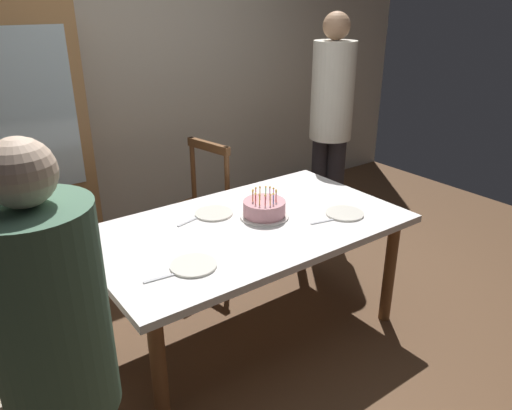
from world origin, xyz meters
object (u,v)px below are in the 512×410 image
at_px(china_cabinet, 0,148).
at_px(person_celebrant, 60,368).
at_px(chair_spindle_back, 193,214).
at_px(plate_near_celebrant, 193,265).
at_px(plate_far_side, 214,213).
at_px(chair_upholstered, 16,353).
at_px(dining_table, 249,237).
at_px(birthday_cake, 264,209).
at_px(person_guest, 331,118).
at_px(plate_near_guest, 345,213).

bearing_deg(china_cabinet, person_celebrant, -96.91).
xyz_separation_m(chair_spindle_back, china_cabinet, (-1.03, 0.73, 0.49)).
relative_size(plate_near_celebrant, china_cabinet, 0.12).
distance_m(plate_far_side, chair_spindle_back, 0.68).
bearing_deg(chair_upholstered, chair_spindle_back, 34.51).
bearing_deg(china_cabinet, chair_upholstered, -101.07).
relative_size(plate_near_celebrant, chair_upholstered, 0.23).
relative_size(plate_far_side, china_cabinet, 0.12).
bearing_deg(dining_table, chair_spindle_back, 82.93).
bearing_deg(birthday_cake, china_cabinet, 124.43).
relative_size(plate_near_celebrant, person_guest, 0.12).
xyz_separation_m(plate_near_guest, person_guest, (0.72, 0.87, 0.30)).
height_order(plate_near_guest, person_guest, person_guest).
relative_size(plate_near_guest, person_guest, 0.12).
bearing_deg(plate_near_guest, chair_upholstered, 176.23).
xyz_separation_m(chair_upholstered, person_guest, (2.49, 0.76, 0.49)).
height_order(dining_table, person_celebrant, person_celebrant).
height_order(dining_table, china_cabinet, china_cabinet).
bearing_deg(china_cabinet, dining_table, -59.25).
bearing_deg(plate_near_guest, birthday_cake, 147.84).
bearing_deg(birthday_cake, person_celebrant, -149.59).
distance_m(plate_near_guest, person_guest, 1.17).
bearing_deg(plate_near_celebrant, chair_spindle_back, 61.16).
relative_size(person_celebrant, china_cabinet, 0.83).
height_order(dining_table, plate_near_celebrant, plate_near_celebrant).
xyz_separation_m(dining_table, chair_spindle_back, (0.10, 0.82, -0.19)).
height_order(dining_table, plate_far_side, plate_far_side).
xyz_separation_m(dining_table, person_guest, (1.24, 0.65, 0.38)).
relative_size(plate_near_guest, chair_upholstered, 0.23).
height_order(chair_spindle_back, chair_upholstered, same).
bearing_deg(person_guest, chair_upholstered, -163.12).
relative_size(chair_spindle_back, person_guest, 0.53).
distance_m(person_guest, china_cabinet, 2.35).
bearing_deg(plate_near_guest, chair_spindle_back, 111.65).
height_order(plate_far_side, chair_spindle_back, chair_spindle_back).
bearing_deg(plate_far_side, person_celebrant, -138.74).
bearing_deg(plate_near_guest, plate_far_side, 143.45).
bearing_deg(china_cabinet, birthday_cake, -55.57).
bearing_deg(birthday_cake, chair_upholstered, -174.59).
height_order(birthday_cake, chair_spindle_back, chair_spindle_back).
bearing_deg(person_celebrant, plate_near_guest, 17.23).
height_order(chair_upholstered, china_cabinet, china_cabinet).
bearing_deg(china_cabinet, plate_near_celebrant, -75.77).
relative_size(birthday_cake, chair_upholstered, 0.29).
xyz_separation_m(chair_upholstered, person_celebrant, (0.05, -0.65, 0.36)).
bearing_deg(plate_near_guest, dining_table, 156.61).
height_order(chair_spindle_back, person_guest, person_guest).
relative_size(plate_far_side, person_guest, 0.12).
xyz_separation_m(dining_table, person_celebrant, (-1.21, -0.76, 0.25)).
bearing_deg(dining_table, person_guest, 27.61).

